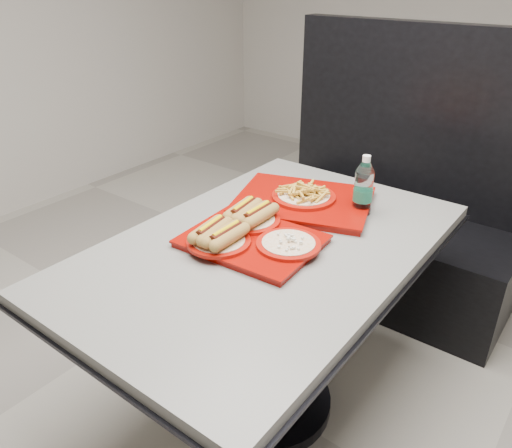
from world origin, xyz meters
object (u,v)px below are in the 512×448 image
Objects in this scene: booth_bench at (390,218)px; tray_far at (304,198)px; water_bottle at (363,189)px; diner_table at (267,284)px; tray_near at (248,233)px.

booth_bench is 0.86m from tray_far.
tray_far is at bearing -161.44° from water_bottle.
diner_table is 6.23× the size of water_bottle.
tray_near is 2.00× the size of water_bottle.
tray_far is 2.66× the size of water_bottle.
booth_bench is at bearing 90.00° from diner_table.
tray_far is at bearing -94.98° from booth_bench.
booth_bench is 5.93× the size of water_bottle.
tray_far is at bearing 91.94° from tray_near.
diner_table is 3.11× the size of tray_near.
diner_table is at bearing -78.50° from tray_far.
booth_bench is 1.19m from tray_near.
diner_table is 0.21m from tray_near.
water_bottle reaches higher than diner_table.
tray_far reaches higher than diner_table.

